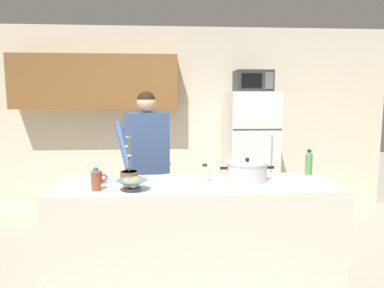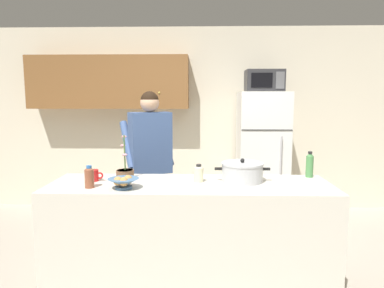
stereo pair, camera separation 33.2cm
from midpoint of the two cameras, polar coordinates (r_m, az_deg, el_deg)
name	(u,v)px [view 1 (the left image)]	position (r m, az deg, el deg)	size (l,w,h in m)	color
ground_plane	(197,288)	(3.18, -2.48, -22.84)	(14.00, 14.00, 0.00)	#B2A899
back_wall_unit	(165,111)	(4.99, -6.40, 5.38)	(6.00, 0.48, 2.60)	beige
kitchen_island	(197,237)	(2.97, -2.53, -15.18)	(2.30, 0.68, 0.92)	silver
refrigerator	(251,154)	(4.75, 7.74, -1.70)	(0.64, 0.68, 1.69)	white
microwave	(253,81)	(4.67, 8.02, 10.26)	(0.48, 0.37, 0.28)	#2D2D30
person_near_pot	(147,152)	(3.65, -10.07, -1.29)	(0.62, 0.58, 1.68)	#33384C
cooking_pot	(247,171)	(2.92, 5.89, -4.48)	(0.46, 0.35, 0.20)	silver
coffee_mug	(97,178)	(2.96, -18.59, -5.34)	(0.13, 0.09, 0.10)	red
bread_bowl	(132,184)	(2.67, -13.44, -6.49)	(0.24, 0.24, 0.10)	#4C7299
bottle_near_edge	(309,162)	(3.25, 16.02, -2.97)	(0.06, 0.06, 0.23)	#4C8C4C
bottle_mid_counter	(96,179)	(2.74, -18.99, -5.58)	(0.07, 0.07, 0.17)	brown
bottle_far_corner	(205,173)	(2.86, -1.21, -4.86)	(0.08, 0.08, 0.15)	beige
potted_orchid	(129,175)	(2.95, -13.53, -4.98)	(0.15, 0.15, 0.38)	brown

